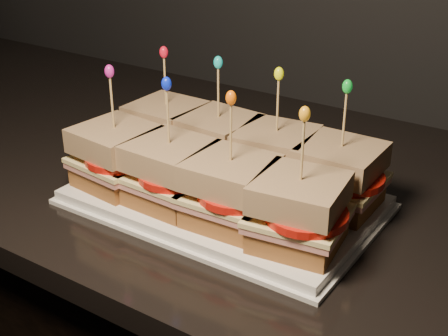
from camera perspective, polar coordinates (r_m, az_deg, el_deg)
The scene contains 59 objects.
granite_slab at distance 1.07m, azimuth -10.42°, elevation 2.48°, with size 2.34×0.67×0.03m, color black.
platter at distance 0.81m, azimuth 0.00°, elevation -2.92°, with size 0.38×0.23×0.02m, color white.
platter_rim at distance 0.82m, azimuth 0.00°, elevation -3.29°, with size 0.39×0.25×0.01m, color white.
sandwich_0_bread_bot at distance 0.92m, azimuth -5.16°, elevation 1.85°, with size 0.09×0.09×0.03m, color brown.
sandwich_0_ham at distance 0.91m, azimuth -5.20°, elevation 2.82°, with size 0.10×0.10×0.01m, color #C7746B.
sandwich_0_cheese at distance 0.91m, azimuth -5.22°, elevation 3.23°, with size 0.10×0.10×0.01m, color #F8E496.
sandwich_0_tomato at distance 0.89m, azimuth -4.87°, elevation 3.39°, with size 0.09×0.09×0.01m, color red.
sandwich_0_bread_top at distance 0.90m, azimuth -5.29°, elevation 4.88°, with size 0.09×0.09×0.03m, color #613312.
sandwich_0_pick at distance 0.88m, azimuth -5.41°, elevation 7.67°, with size 0.00×0.00×0.09m, color tan.
sandwich_0_frill at distance 0.87m, azimuth -5.53°, elevation 10.50°, with size 0.01×0.01×0.02m, color red.
sandwich_1_bread_bot at distance 0.87m, azimuth -0.50°, elevation 0.54°, with size 0.09×0.09×0.03m, color brown.
sandwich_1_ham at distance 0.86m, azimuth -0.51°, elevation 1.55°, with size 0.10×0.10×0.01m, color #C7746B.
sandwich_1_cheese at distance 0.86m, azimuth -0.51°, elevation 1.98°, with size 0.10×0.10×0.01m, color #F8E496.
sandwich_1_tomato at distance 0.84m, azimuth -0.06°, elevation 2.13°, with size 0.09×0.09×0.01m, color red.
sandwich_1_bread_top at distance 0.85m, azimuth -0.52°, elevation 3.71°, with size 0.09×0.09×0.03m, color #613312.
sandwich_1_pick at distance 0.83m, azimuth -0.53°, elevation 6.65°, with size 0.00×0.00×0.09m, color tan.
sandwich_1_frill at distance 0.82m, azimuth -0.54°, elevation 9.64°, with size 0.01×0.01×0.02m, color #13B3B0.
sandwich_2_bread_bot at distance 0.82m, azimuth 4.67°, elevation -0.93°, with size 0.09×0.09×0.03m, color brown.
sandwich_2_ham at distance 0.82m, azimuth 4.71°, elevation 0.12°, with size 0.10×0.10×0.01m, color #C7746B.
sandwich_2_cheese at distance 0.81m, azimuth 4.72°, elevation 0.57°, with size 0.10×0.10×0.01m, color #F8E496.
sandwich_2_tomato at distance 0.80m, azimuth 5.28°, elevation 0.70°, with size 0.09×0.09×0.01m, color red.
sandwich_2_bread_top at distance 0.80m, azimuth 4.80°, elevation 2.37°, with size 0.09×0.09×0.03m, color #613312.
sandwich_2_pick at distance 0.79m, azimuth 4.92°, elevation 5.45°, with size 0.00×0.00×0.09m, color tan.
sandwich_2_frill at distance 0.77m, azimuth 5.04°, elevation 8.59°, with size 0.01×0.01×0.02m, color #EDFB0A.
sandwich_3_bread_bot at distance 0.79m, azimuth 10.34°, elevation -2.53°, with size 0.09×0.09×0.03m, color brown.
sandwich_3_ham at distance 0.78m, azimuth 10.44°, elevation -1.44°, with size 0.10×0.10×0.01m, color #C7746B.
sandwich_3_cheese at distance 0.78m, azimuth 10.48°, elevation -0.99°, with size 0.10×0.10×0.01m, color #F8E496.
sandwich_3_tomato at distance 0.77m, azimuth 11.15°, elevation -0.87°, with size 0.09×0.09×0.01m, color red.
sandwich_3_bread_top at distance 0.77m, azimuth 10.64°, elevation 0.88°, with size 0.09×0.09×0.03m, color #613312.
sandwich_3_pick at distance 0.75m, azimuth 10.92°, elevation 4.07°, with size 0.00×0.00×0.09m, color tan.
sandwich_3_frill at distance 0.73m, azimuth 11.21°, elevation 7.33°, with size 0.01×0.01×0.02m, color green.
sandwich_4_bread_bot at distance 0.84m, azimuth -9.68°, elevation -0.61°, with size 0.09×0.09×0.03m, color brown.
sandwich_4_ham at distance 0.84m, azimuth -9.77°, elevation 0.42°, with size 0.10×0.10×0.01m, color #C7746B.
sandwich_4_cheese at distance 0.83m, azimuth -9.80°, elevation 0.86°, with size 0.10×0.10×0.01m, color #F8E496.
sandwich_4_tomato at distance 0.82m, azimuth -9.50°, elevation 0.99°, with size 0.09×0.09×0.01m, color red.
sandwich_4_bread_top at distance 0.82m, azimuth -9.94°, elevation 2.62°, with size 0.09×0.09×0.03m, color #613312.
sandwich_4_pick at distance 0.80m, azimuth -10.19°, elevation 5.63°, with size 0.00×0.00×0.09m, color tan.
sandwich_4_frill at distance 0.79m, azimuth -10.44°, elevation 8.70°, with size 0.01×0.01×0.02m, color #C01D8D.
sandwich_5_bread_bot at distance 0.79m, azimuth -4.88°, elevation -2.21°, with size 0.09×0.09×0.03m, color brown.
sandwich_5_ham at distance 0.78m, azimuth -4.92°, elevation -1.13°, with size 0.10×0.10×0.01m, color #C7746B.
sandwich_5_cheese at distance 0.78m, azimuth -4.94°, elevation -0.66°, with size 0.10×0.10×0.01m, color #F8E496.
sandwich_5_tomato at distance 0.76m, azimuth -4.53°, elevation -0.55°, with size 0.09×0.09×0.01m, color red.
sandwich_5_bread_top at distance 0.77m, azimuth -5.02°, elevation 1.21°, with size 0.09×0.09×0.03m, color #613312.
sandwich_5_pick at distance 0.75m, azimuth -5.15°, elevation 4.41°, with size 0.00×0.00×0.09m, color tan.
sandwich_5_frill at distance 0.73m, azimuth -5.29°, elevation 7.68°, with size 0.01×0.01×0.02m, color #0C23E4.
sandwich_6_bread_bot at distance 0.74m, azimuth 0.59°, elevation -4.01°, with size 0.09×0.09×0.03m, color brown.
sandwich_6_ham at distance 0.73m, azimuth 0.59°, elevation -2.87°, with size 0.10×0.10×0.01m, color #C7746B.
sandwich_6_cheese at distance 0.73m, azimuth 0.60°, elevation -2.39°, with size 0.10×0.10×0.01m, color #F8E496.
sandwich_6_tomato at distance 0.72m, azimuth 1.14°, elevation -2.30°, with size 0.09×0.09×0.01m, color red.
sandwich_6_bread_top at distance 0.72m, azimuth 0.61°, elevation -0.42°, with size 0.09×0.09×0.03m, color #613312.
sandwich_6_pick at distance 0.70m, azimuth 0.62°, elevation 2.96°, with size 0.00×0.00×0.09m, color tan.
sandwich_6_frill at distance 0.68m, azimuth 0.64°, elevation 6.44°, with size 0.01×0.01×0.02m, color #FB6406.
sandwich_7_bread_bot at distance 0.70m, azimuth 6.74°, elevation -5.98°, with size 0.09×0.09×0.03m, color brown.
sandwich_7_ham at distance 0.70m, azimuth 6.81°, elevation -4.80°, with size 0.10×0.10×0.01m, color #C7746B.
sandwich_7_cheese at distance 0.69m, azimuth 6.84°, elevation -4.30°, with size 0.10×0.10×0.01m, color #F8E496.
sandwich_7_tomato at distance 0.68m, azimuth 7.54°, elevation -4.24°, with size 0.09×0.09×0.01m, color red.
sandwich_7_bread_top at distance 0.68m, azimuth 6.96°, elevation -2.26°, with size 0.09×0.09×0.03m, color #613312.
sandwich_7_pick at distance 0.66m, azimuth 7.17°, elevation 1.27°, with size 0.00×0.00×0.09m, color tan.
sandwich_7_frill at distance 0.64m, azimuth 7.39°, elevation 4.93°, with size 0.01×0.01×0.02m, color orange.
Camera 1 is at (0.83, 0.98, 1.34)m, focal length 50.00 mm.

